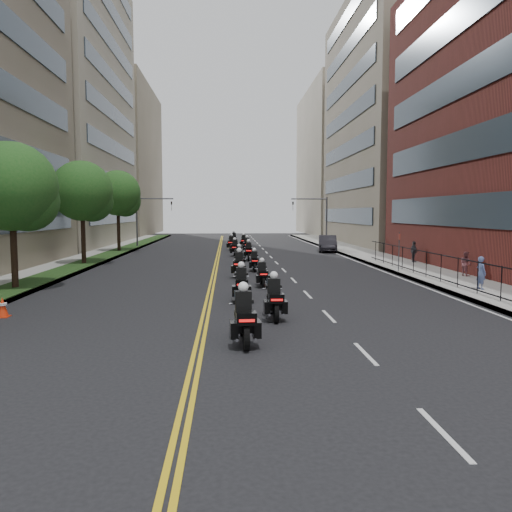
{
  "coord_description": "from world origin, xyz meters",
  "views": [
    {
      "loc": [
        -0.61,
        -13.33,
        3.91
      ],
      "look_at": [
        0.97,
        13.95,
        1.51
      ],
      "focal_mm": 35.0,
      "sensor_mm": 36.0,
      "label": 1
    }
  ],
  "objects_px": {
    "traffic_cone": "(2,307)",
    "pedestrian_c": "(414,252)",
    "pedestrian_a": "(481,273)",
    "motorcycle_7": "(249,252)",
    "motorcycle_8": "(235,249)",
    "pedestrian_b": "(466,264)",
    "motorcycle_0": "(244,320)",
    "motorcycle_12": "(234,239)",
    "motorcycle_10": "(231,244)",
    "motorcycle_2": "(241,286)",
    "motorcycle_11": "(243,242)",
    "motorcycle_4": "(239,266)",
    "motorcycle_5": "(254,262)",
    "motorcycle_6": "(239,257)",
    "motorcycle_1": "(274,300)",
    "motorcycle_3": "(262,275)",
    "motorcycle_9": "(247,246)",
    "parked_sedan": "(328,243)"
  },
  "relations": [
    {
      "from": "traffic_cone",
      "to": "pedestrian_c",
      "type": "bearing_deg",
      "value": 38.55
    },
    {
      "from": "pedestrian_a",
      "to": "traffic_cone",
      "type": "relative_size",
      "value": 2.13
    },
    {
      "from": "motorcycle_7",
      "to": "traffic_cone",
      "type": "height_order",
      "value": "motorcycle_7"
    },
    {
      "from": "motorcycle_8",
      "to": "pedestrian_b",
      "type": "height_order",
      "value": "motorcycle_8"
    },
    {
      "from": "motorcycle_0",
      "to": "motorcycle_12",
      "type": "relative_size",
      "value": 1.05
    },
    {
      "from": "motorcycle_0",
      "to": "traffic_cone",
      "type": "relative_size",
      "value": 3.3
    },
    {
      "from": "pedestrian_c",
      "to": "traffic_cone",
      "type": "distance_m",
      "value": 28.8
    },
    {
      "from": "motorcycle_0",
      "to": "pedestrian_b",
      "type": "relative_size",
      "value": 1.72
    },
    {
      "from": "motorcycle_12",
      "to": "pedestrian_c",
      "type": "distance_m",
      "value": 26.07
    },
    {
      "from": "motorcycle_10",
      "to": "pedestrian_a",
      "type": "xyz_separation_m",
      "value": [
        12.01,
        -28.0,
        0.28
      ]
    },
    {
      "from": "motorcycle_2",
      "to": "traffic_cone",
      "type": "relative_size",
      "value": 3.11
    },
    {
      "from": "pedestrian_c",
      "to": "motorcycle_8",
      "type": "bearing_deg",
      "value": 53.36
    },
    {
      "from": "pedestrian_c",
      "to": "traffic_cone",
      "type": "bearing_deg",
      "value": 122.2
    },
    {
      "from": "motorcycle_7",
      "to": "motorcycle_12",
      "type": "distance_m",
      "value": 18.78
    },
    {
      "from": "motorcycle_10",
      "to": "motorcycle_12",
      "type": "height_order",
      "value": "motorcycle_12"
    },
    {
      "from": "motorcycle_11",
      "to": "motorcycle_4",
      "type": "bearing_deg",
      "value": -87.43
    },
    {
      "from": "motorcycle_0",
      "to": "motorcycle_8",
      "type": "xyz_separation_m",
      "value": [
        0.17,
        30.13,
        -0.07
      ]
    },
    {
      "from": "motorcycle_5",
      "to": "motorcycle_7",
      "type": "relative_size",
      "value": 0.9
    },
    {
      "from": "motorcycle_4",
      "to": "traffic_cone",
      "type": "distance_m",
      "value": 14.29
    },
    {
      "from": "motorcycle_10",
      "to": "traffic_cone",
      "type": "bearing_deg",
      "value": -98.8
    },
    {
      "from": "motorcycle_12",
      "to": "pedestrian_a",
      "type": "distance_m",
      "value": 37.53
    },
    {
      "from": "motorcycle_6",
      "to": "motorcycle_11",
      "type": "bearing_deg",
      "value": 82.21
    },
    {
      "from": "motorcycle_5",
      "to": "motorcycle_1",
      "type": "bearing_deg",
      "value": -89.74
    },
    {
      "from": "motorcycle_6",
      "to": "motorcycle_12",
      "type": "relative_size",
      "value": 0.9
    },
    {
      "from": "motorcycle_3",
      "to": "motorcycle_9",
      "type": "distance_m",
      "value": 22.18
    },
    {
      "from": "motorcycle_7",
      "to": "motorcycle_12",
      "type": "relative_size",
      "value": 0.98
    },
    {
      "from": "motorcycle_12",
      "to": "pedestrian_a",
      "type": "bearing_deg",
      "value": -71.43
    },
    {
      "from": "motorcycle_3",
      "to": "pedestrian_b",
      "type": "distance_m",
      "value": 12.56
    },
    {
      "from": "motorcycle_8",
      "to": "pedestrian_b",
      "type": "bearing_deg",
      "value": -48.84
    },
    {
      "from": "motorcycle_0",
      "to": "motorcycle_1",
      "type": "distance_m",
      "value": 3.65
    },
    {
      "from": "motorcycle_2",
      "to": "motorcycle_3",
      "type": "bearing_deg",
      "value": 74.31
    },
    {
      "from": "motorcycle_8",
      "to": "traffic_cone",
      "type": "distance_m",
      "value": 27.36
    },
    {
      "from": "motorcycle_4",
      "to": "motorcycle_6",
      "type": "xyz_separation_m",
      "value": [
        0.17,
        6.77,
        -0.08
      ]
    },
    {
      "from": "motorcycle_0",
      "to": "parked_sedan",
      "type": "height_order",
      "value": "motorcycle_0"
    },
    {
      "from": "motorcycle_5",
      "to": "motorcycle_8",
      "type": "height_order",
      "value": "motorcycle_8"
    },
    {
      "from": "motorcycle_10",
      "to": "motorcycle_4",
      "type": "bearing_deg",
      "value": -82.91
    },
    {
      "from": "motorcycle_9",
      "to": "motorcycle_11",
      "type": "distance_m",
      "value": 7.45
    },
    {
      "from": "motorcycle_12",
      "to": "pedestrian_c",
      "type": "height_order",
      "value": "motorcycle_12"
    },
    {
      "from": "pedestrian_a",
      "to": "pedestrian_c",
      "type": "height_order",
      "value": "pedestrian_a"
    },
    {
      "from": "motorcycle_3",
      "to": "motorcycle_10",
      "type": "xyz_separation_m",
      "value": [
        -1.42,
        25.56,
        0.08
      ]
    },
    {
      "from": "motorcycle_1",
      "to": "traffic_cone",
      "type": "xyz_separation_m",
      "value": [
        -10.13,
        0.88,
        -0.32
      ]
    },
    {
      "from": "motorcycle_9",
      "to": "pedestrian_b",
      "type": "xyz_separation_m",
      "value": [
        12.2,
        -19.59,
        0.21
      ]
    },
    {
      "from": "motorcycle_1",
      "to": "pedestrian_a",
      "type": "bearing_deg",
      "value": 27.19
    },
    {
      "from": "motorcycle_4",
      "to": "pedestrian_c",
      "type": "bearing_deg",
      "value": 33.11
    },
    {
      "from": "motorcycle_12",
      "to": "pedestrian_b",
      "type": "height_order",
      "value": "motorcycle_12"
    },
    {
      "from": "motorcycle_0",
      "to": "motorcycle_12",
      "type": "xyz_separation_m",
      "value": [
        0.3,
        44.66,
        -0.03
      ]
    },
    {
      "from": "motorcycle_4",
      "to": "motorcycle_7",
      "type": "distance_m",
      "value": 10.64
    },
    {
      "from": "pedestrian_a",
      "to": "motorcycle_2",
      "type": "bearing_deg",
      "value": 86.15
    },
    {
      "from": "pedestrian_c",
      "to": "motorcycle_5",
      "type": "bearing_deg",
      "value": 101.26
    },
    {
      "from": "motorcycle_7",
      "to": "parked_sedan",
      "type": "xyz_separation_m",
      "value": [
        8.28,
        8.71,
        0.13
      ]
    }
  ]
}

